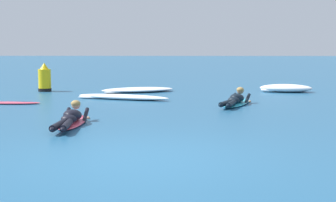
{
  "coord_description": "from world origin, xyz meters",
  "views": [
    {
      "loc": [
        0.68,
        -7.62,
        1.77
      ],
      "look_at": [
        0.37,
        5.07,
        0.32
      ],
      "focal_mm": 53.03,
      "sensor_mm": 36.0,
      "label": 1
    }
  ],
  "objects_px": {
    "surfer_near": "(71,119)",
    "channel_marker_buoy": "(45,80)",
    "surfer_far": "(236,100)",
    "drifting_surfboard": "(8,103)"
  },
  "relations": [
    {
      "from": "surfer_near",
      "to": "channel_marker_buoy",
      "type": "height_order",
      "value": "channel_marker_buoy"
    },
    {
      "from": "surfer_near",
      "to": "channel_marker_buoy",
      "type": "relative_size",
      "value": 2.36
    },
    {
      "from": "drifting_surfboard",
      "to": "channel_marker_buoy",
      "type": "xyz_separation_m",
      "value": [
        0.04,
        3.95,
        0.4
      ]
    },
    {
      "from": "surfer_far",
      "to": "surfer_near",
      "type": "bearing_deg",
      "value": -137.23
    },
    {
      "from": "surfer_far",
      "to": "channel_marker_buoy",
      "type": "distance_m",
      "value": 7.92
    },
    {
      "from": "surfer_far",
      "to": "channel_marker_buoy",
      "type": "height_order",
      "value": "channel_marker_buoy"
    },
    {
      "from": "surfer_near",
      "to": "channel_marker_buoy",
      "type": "distance_m",
      "value": 8.32
    },
    {
      "from": "surfer_near",
      "to": "surfer_far",
      "type": "distance_m",
      "value": 5.49
    },
    {
      "from": "channel_marker_buoy",
      "to": "surfer_near",
      "type": "bearing_deg",
      "value": -70.85
    },
    {
      "from": "surfer_far",
      "to": "channel_marker_buoy",
      "type": "relative_size",
      "value": 2.26
    }
  ]
}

